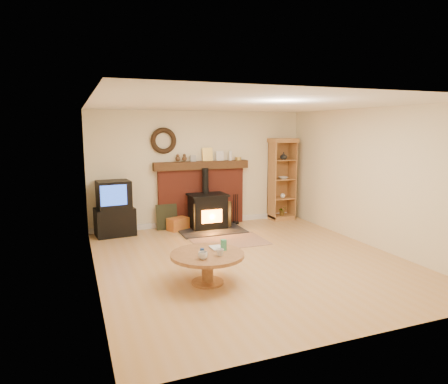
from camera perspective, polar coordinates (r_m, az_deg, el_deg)
name	(u,v)px	position (r m, az deg, el deg)	size (l,w,h in m)	color
ground	(250,260)	(6.92, 3.73, -9.66)	(5.50, 5.50, 0.00)	tan
room_shell	(248,159)	(6.65, 3.40, 4.72)	(5.02, 5.52, 2.61)	beige
chimney_breast	(202,191)	(9.15, -3.21, 0.18)	(2.20, 0.22, 1.78)	maroon
wood_stove	(208,212)	(8.87, -2.29, -2.86)	(1.40, 1.00, 1.34)	black
area_rug	(229,241)	(7.96, 0.77, -7.05)	(1.44, 0.99, 0.01)	brown
tv_unit	(114,209)	(8.61, -15.39, -2.41)	(0.83, 0.62, 1.15)	black
curio_cabinet	(282,179)	(9.82, 8.22, 1.83)	(0.63, 0.46, 1.98)	olive
firelog_box	(178,224)	(8.85, -6.58, -4.56)	(0.44, 0.28, 0.28)	#C2871F
leaning_painting	(167,217)	(8.92, -8.17, -3.54)	(0.47, 0.03, 0.56)	black
fire_tools	(236,218)	(9.39, 1.67, -3.74)	(0.16, 0.16, 0.70)	black
coffee_table	(208,259)	(5.81, -2.35, -9.53)	(1.07, 1.07, 0.61)	brown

